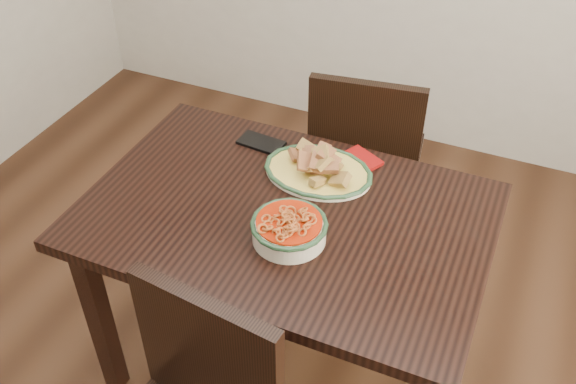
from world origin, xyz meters
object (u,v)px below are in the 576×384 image
at_px(fish_plate, 318,163).
at_px(smartphone, 261,143).
at_px(dining_table, 285,235).
at_px(noodle_bowl, 289,227).
at_px(chair_far, 365,156).

bearing_deg(fish_plate, smartphone, 161.48).
relative_size(dining_table, fish_plate, 3.48).
bearing_deg(noodle_bowl, fish_plate, 96.06).
height_order(dining_table, smartphone, smartphone).
relative_size(fish_plate, smartphone, 2.25).
relative_size(chair_far, fish_plate, 2.56).
relative_size(dining_table, noodle_bowl, 5.48).
distance_m(dining_table, noodle_bowl, 0.18).
bearing_deg(dining_table, fish_plate, 83.35).
relative_size(chair_far, smartphone, 5.76).
distance_m(chair_far, noodle_bowl, 0.85).
height_order(chair_far, smartphone, chair_far).
distance_m(dining_table, chair_far, 0.71).
height_order(fish_plate, noodle_bowl, fish_plate).
distance_m(fish_plate, smartphone, 0.26).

